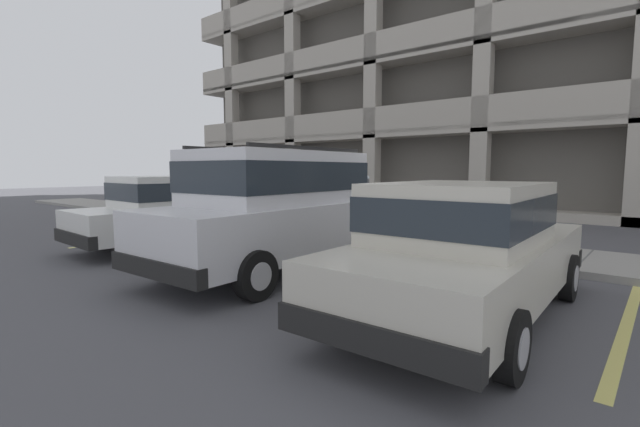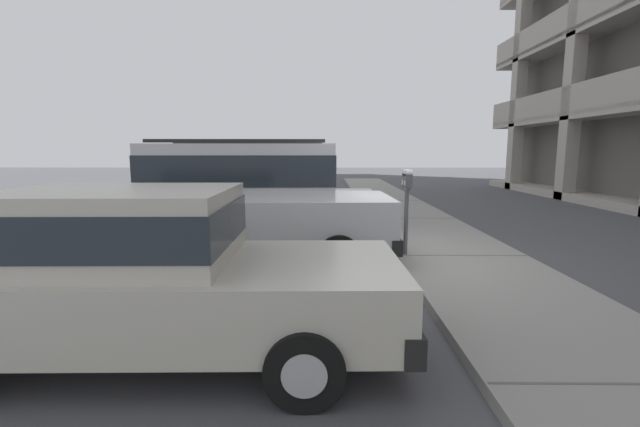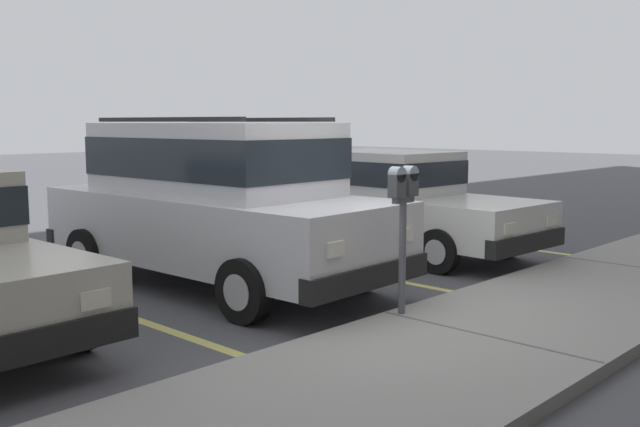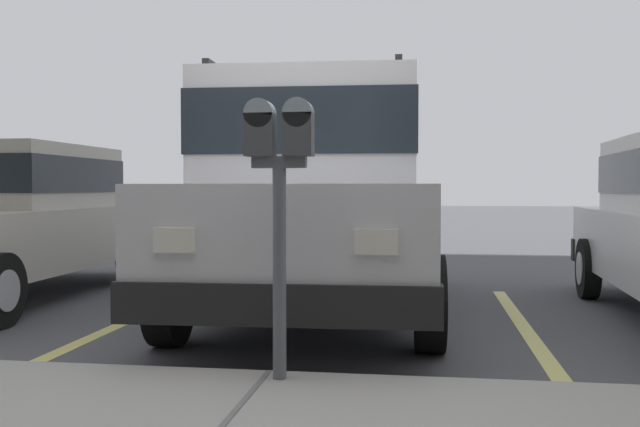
% 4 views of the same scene
% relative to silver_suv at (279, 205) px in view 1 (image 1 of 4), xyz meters
% --- Properties ---
extents(ground_plane, '(80.00, 80.00, 0.10)m').
position_rel_silver_suv_xyz_m(ground_plane, '(-0.09, 2.32, -1.14)').
color(ground_plane, '#4C4C51').
extents(sidewalk, '(40.00, 2.20, 0.12)m').
position_rel_silver_suv_xyz_m(sidewalk, '(-0.09, 3.62, -1.03)').
color(sidewalk, gray).
rests_on(sidewalk, ground_plane).
extents(parking_stall_lines, '(12.98, 4.80, 0.01)m').
position_rel_silver_suv_xyz_m(parking_stall_lines, '(1.51, 0.92, -1.08)').
color(parking_stall_lines, '#DBD16B').
rests_on(parking_stall_lines, ground_plane).
extents(silver_suv, '(2.14, 4.85, 2.03)m').
position_rel_silver_suv_xyz_m(silver_suv, '(0.00, 0.00, 0.00)').
color(silver_suv, silver).
rests_on(silver_suv, ground_plane).
extents(red_sedan, '(1.97, 4.55, 1.54)m').
position_rel_silver_suv_xyz_m(red_sedan, '(-3.32, 0.14, -0.27)').
color(red_sedan, silver).
rests_on(red_sedan, ground_plane).
extents(dark_hatchback, '(1.91, 4.52, 1.54)m').
position_rel_silver_suv_xyz_m(dark_hatchback, '(3.26, -0.33, -0.27)').
color(dark_hatchback, beige).
rests_on(dark_hatchback, ground_plane).
extents(parking_meter_near, '(0.35, 0.12, 1.44)m').
position_rel_silver_suv_xyz_m(parking_meter_near, '(-0.18, 2.67, 0.11)').
color(parking_meter_near, '#595B60').
rests_on(parking_meter_near, sidewalk).
extents(parking_garage, '(32.00, 10.00, 19.25)m').
position_rel_silver_suv_xyz_m(parking_garage, '(-0.35, 15.71, 7.95)').
color(parking_garage, '#5C5851').
rests_on(parking_garage, ground_plane).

